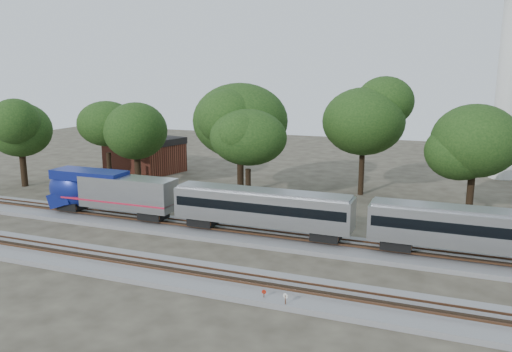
% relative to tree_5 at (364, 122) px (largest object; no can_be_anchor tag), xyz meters
% --- Properties ---
extents(ground, '(160.00, 160.00, 0.00)m').
position_rel_tree_5_xyz_m(ground, '(-6.87, -26.12, -8.99)').
color(ground, '#383328').
rests_on(ground, ground).
extents(track_far, '(160.00, 5.00, 0.73)m').
position_rel_tree_5_xyz_m(track_far, '(-6.87, -20.12, -8.79)').
color(track_far, slate).
rests_on(track_far, ground).
extents(track_near, '(160.00, 5.00, 0.73)m').
position_rel_tree_5_xyz_m(track_near, '(-6.87, -30.12, -8.79)').
color(track_near, slate).
rests_on(track_near, ground).
extents(switch_stand_red, '(0.29, 0.08, 0.93)m').
position_rel_tree_5_xyz_m(switch_stand_red, '(-0.95, -31.98, -8.40)').
color(switch_stand_red, '#512D19').
rests_on(switch_stand_red, ground).
extents(switch_stand_white, '(0.35, 0.15, 1.15)m').
position_rel_tree_5_xyz_m(switch_stand_white, '(0.66, -32.42, -8.26)').
color(switch_stand_white, '#512D19').
rests_on(switch_stand_white, ground).
extents(switch_lever, '(0.53, 0.35, 0.30)m').
position_rel_tree_5_xyz_m(switch_lever, '(0.48, -31.74, -8.84)').
color(switch_lever, '#512D19').
rests_on(switch_lever, ground).
extents(brick_building, '(12.41, 10.15, 5.20)m').
position_rel_tree_5_xyz_m(brick_building, '(-33.26, 3.31, -6.37)').
color(brick_building, brown).
rests_on(brick_building, ground).
extents(tree_0, '(7.61, 7.61, 10.72)m').
position_rel_tree_5_xyz_m(tree_0, '(-42.30, -11.22, -1.53)').
color(tree_0, black).
rests_on(tree_0, ground).
extents(tree_1, '(8.38, 8.38, 11.81)m').
position_rel_tree_5_xyz_m(tree_1, '(-31.80, -7.09, -0.77)').
color(tree_1, black).
rests_on(tree_1, ground).
extents(tree_2, '(7.61, 7.61, 10.74)m').
position_rel_tree_5_xyz_m(tree_2, '(-27.37, -7.11, -1.52)').
color(tree_2, black).
rests_on(tree_2, ground).
extents(tree_3, '(9.14, 9.14, 12.89)m').
position_rel_tree_5_xyz_m(tree_3, '(-14.10, -4.62, -0.01)').
color(tree_3, black).
rests_on(tree_3, ground).
extents(tree_4, '(7.85, 7.85, 11.06)m').
position_rel_tree_5_xyz_m(tree_4, '(-11.07, -9.58, -1.29)').
color(tree_4, black).
rests_on(tree_4, ground).
extents(tree_5, '(9.16, 9.16, 12.91)m').
position_rel_tree_5_xyz_m(tree_5, '(0.00, 0.00, 0.00)').
color(tree_5, black).
rests_on(tree_5, ground).
extents(tree_6, '(8.15, 8.15, 11.49)m').
position_rel_tree_5_xyz_m(tree_6, '(12.10, -5.98, -1.00)').
color(tree_6, black).
rests_on(tree_6, ground).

